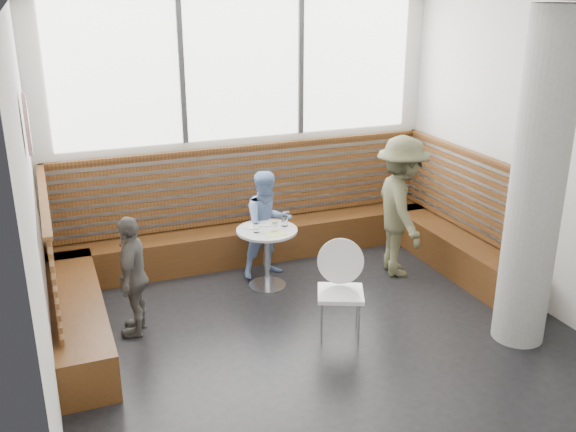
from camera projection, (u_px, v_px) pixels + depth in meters
name	position (u px, v px, depth m)	size (l,w,h in m)	color
room	(328.00, 188.00, 5.82)	(5.00, 5.00, 3.20)	silver
booth	(265.00, 242.00, 7.77)	(5.00, 2.50, 1.44)	#4A2B12
concrete_column	(537.00, 185.00, 5.93)	(0.50, 0.50, 3.20)	gray
wall_art	(27.00, 125.00, 5.08)	(0.50, 0.50, 0.03)	white
cafe_table	(267.00, 246.00, 7.37)	(0.70, 0.70, 0.72)	silver
cafe_chair	(337.00, 282.00, 6.34)	(0.47, 0.46, 0.98)	white
adult_man	(401.00, 207.00, 7.63)	(1.10, 0.63, 1.70)	brown
child_back	(268.00, 224.00, 7.63)	(0.64, 0.49, 1.31)	#7796CE
child_left	(133.00, 276.00, 6.36)	(0.73, 0.30, 1.25)	#5F5B56
plate_near	(251.00, 226.00, 7.37)	(0.20, 0.20, 0.01)	white
plate_far	(266.00, 224.00, 7.45)	(0.20, 0.20, 0.01)	white
glass_left	(256.00, 228.00, 7.19)	(0.07, 0.07, 0.10)	white
glass_mid	(275.00, 227.00, 7.22)	(0.07, 0.07, 0.11)	white
glass_right	(285.00, 221.00, 7.38)	(0.08, 0.08, 0.12)	white
menu_card	(275.00, 234.00, 7.16)	(0.22, 0.15, 0.00)	#A5C64C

